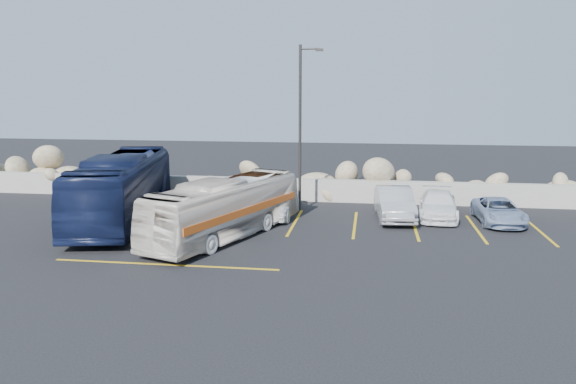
# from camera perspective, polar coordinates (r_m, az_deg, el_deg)

# --- Properties ---
(ground) EXTENTS (90.00, 90.00, 0.00)m
(ground) POSITION_cam_1_polar(r_m,az_deg,el_deg) (19.39, -9.82, -7.60)
(ground) COLOR black
(ground) RESTS_ON ground
(seawall) EXTENTS (60.00, 0.40, 1.20)m
(seawall) POSITION_cam_1_polar(r_m,az_deg,el_deg) (30.54, -2.86, 0.34)
(seawall) COLOR gray
(seawall) RESTS_ON ground
(riprap_pile) EXTENTS (54.00, 2.80, 2.60)m
(riprap_pile) POSITION_cam_1_polar(r_m,az_deg,el_deg) (31.59, -2.45, 1.97)
(riprap_pile) COLOR #9A8265
(riprap_pile) RESTS_ON ground
(parking_lines) EXTENTS (18.16, 9.36, 0.01)m
(parking_lines) POSITION_cam_1_polar(r_m,az_deg,el_deg) (23.84, 5.14, -4.05)
(parking_lines) COLOR gold
(parking_lines) RESTS_ON ground
(lamppost) EXTENTS (1.14, 0.18, 8.00)m
(lamppost) POSITION_cam_1_polar(r_m,az_deg,el_deg) (27.24, 1.35, 6.95)
(lamppost) COLOR #2A2725
(lamppost) RESTS_ON ground
(vintage_bus) EXTENTS (4.93, 8.80, 2.41)m
(vintage_bus) POSITION_cam_1_polar(r_m,az_deg,el_deg) (22.81, -6.35, -1.65)
(vintage_bus) COLOR silver
(vintage_bus) RESTS_ON ground
(tour_coach) EXTENTS (4.64, 11.20, 3.04)m
(tour_coach) POSITION_cam_1_polar(r_m,az_deg,el_deg) (26.57, -16.43, 0.41)
(tour_coach) COLOR #101735
(tour_coach) RESTS_ON ground
(car_a) EXTENTS (1.98, 4.52, 1.51)m
(car_a) POSITION_cam_1_polar(r_m,az_deg,el_deg) (26.57, -1.19, -0.83)
(car_a) COLOR white
(car_a) RESTS_ON ground
(car_b) EXTENTS (1.90, 4.56, 1.46)m
(car_b) POSITION_cam_1_polar(r_m,az_deg,el_deg) (26.40, 10.76, -1.15)
(car_b) COLOR #A3A4A8
(car_b) RESTS_ON ground
(car_c) EXTENTS (2.05, 4.34, 1.22)m
(car_c) POSITION_cam_1_polar(r_m,az_deg,el_deg) (27.09, 15.00, -1.29)
(car_c) COLOR white
(car_c) RESTS_ON ground
(car_d) EXTENTS (1.96, 4.02, 1.10)m
(car_d) POSITION_cam_1_polar(r_m,az_deg,el_deg) (26.90, 20.63, -1.83)
(car_d) COLOR #7B8EAF
(car_d) RESTS_ON ground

